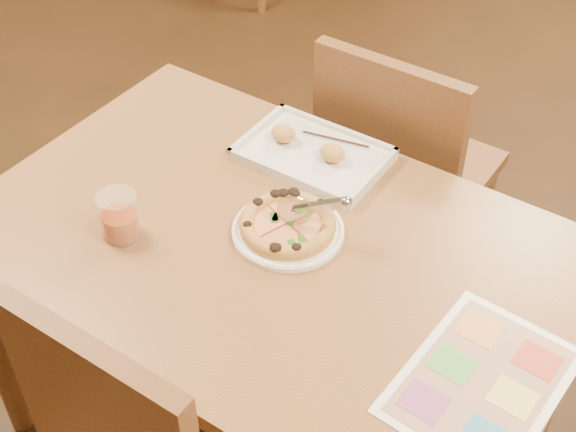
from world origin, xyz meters
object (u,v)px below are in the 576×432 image
Objects in this scene: appetizer_tray at (312,154)px; menu at (482,381)px; pizza at (288,224)px; glass_tumbler at (120,218)px; plate at (288,231)px; dining_table at (271,269)px; pizza_cutter at (312,208)px; chair_far at (399,155)px.

appetizer_tray is 0.95× the size of menu.
pizza is 0.36m from glass_tumbler.
pizza is (-0.00, 0.00, 0.02)m from plate.
menu is (0.52, -0.08, 0.09)m from dining_table.
dining_table is at bearing -108.57° from pizza.
pizza_cutter is 0.27m from appetizer_tray.
glass_tumbler reaches higher than dining_table.
chair_far reaches higher than appetizer_tray.
plate reaches higher than menu.
pizza_cutter is 0.41× the size of appetizer_tray.
chair_far is 4.38× the size of glass_tumbler.
appetizer_tray is at bearing 75.24° from chair_far.
menu is (0.46, -0.15, -0.08)m from pizza_cutter.
glass_tumbler is (-0.34, -0.23, -0.03)m from pizza_cutter.
pizza reaches higher than dining_table.
pizza_cutter is 0.49m from menu.
plate is 0.67× the size of menu.
chair_far is at bearing 91.68° from plate.
plate is at bearing -68.18° from appetizer_tray.
pizza is 1.94× the size of glass_tumbler.
menu is (0.80, 0.08, -0.04)m from glass_tumbler.
dining_table is 0.35m from glass_tumbler.
chair_far reaches higher than glass_tumbler.
pizza_cutter is (0.05, 0.02, 0.05)m from pizza.
plate is 0.09m from pizza_cutter.
plate is 0.36m from glass_tumbler.
chair_far is 0.59m from pizza.
chair_far is 0.58m from plate.
pizza_cutter reaches higher than glass_tumbler.
glass_tumbler is at bearing -144.72° from pizza.
pizza_cutter is at bearing 26.18° from plate.
pizza_cutter is at bearing -57.48° from appetizer_tray.
pizza_cutter is at bearing 33.85° from glass_tumbler.
pizza_cutter reaches higher than dining_table.
dining_table is 0.61m from chair_far.
appetizer_tray is at bearing 105.94° from dining_table.
appetizer_tray is (-0.14, 0.23, -0.06)m from pizza_cutter.
plate reaches higher than dining_table.
chair_far is at bearing 91.48° from pizza.
pizza_cutter is at bearing 96.47° from chair_far.
dining_table is at bearing 30.45° from glass_tumbler.
dining_table is at bearing 90.00° from chair_far.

